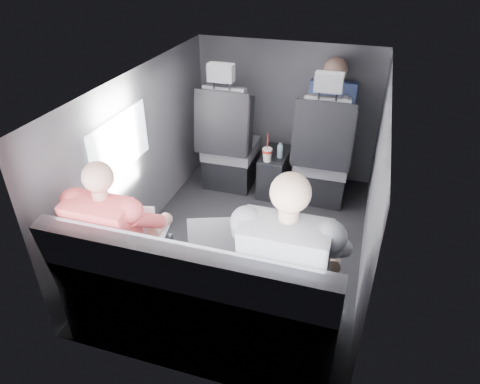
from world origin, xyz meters
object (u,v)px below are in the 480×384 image
(front_seat_right, at_px, (322,162))
(passenger_rear_left, at_px, (121,239))
(center_console, at_px, (274,172))
(rear_bench, at_px, (199,306))
(soda_cup, at_px, (267,154))
(front_seat_left, at_px, (229,149))
(water_bottle, at_px, (280,151))
(laptop_black, at_px, (290,255))
(passenger_front_right, at_px, (330,115))
(passenger_rear_right, at_px, (288,269))
(laptop_silver, at_px, (221,237))
(laptop_white, at_px, (137,226))

(front_seat_right, distance_m, passenger_rear_left, 2.06)
(center_console, height_order, rear_bench, rear_bench)
(front_seat_right, distance_m, soda_cup, 0.51)
(front_seat_left, distance_m, rear_bench, 1.96)
(soda_cup, bearing_deg, water_bottle, 42.49)
(front_seat_left, xyz_separation_m, laptop_black, (0.93, -1.67, 0.23))
(center_console, relative_size, water_bottle, 3.17)
(passenger_rear_left, distance_m, passenger_front_right, 2.29)
(front_seat_left, distance_m, soda_cup, 0.44)
(front_seat_right, xyz_separation_m, laptop_black, (0.03, -1.67, 0.23))
(center_console, relative_size, rear_bench, 0.30)
(front_seat_left, relative_size, passenger_rear_left, 1.07)
(soda_cup, height_order, passenger_rear_right, passenger_rear_right)
(front_seat_right, distance_m, laptop_black, 1.69)
(laptop_silver, xyz_separation_m, passenger_front_right, (0.41, 1.88, 0.13))
(front_seat_left, distance_m, water_bottle, 0.52)
(rear_bench, relative_size, passenger_front_right, 1.87)
(laptop_black, xyz_separation_m, passenger_rear_right, (0.02, -0.13, 0.02))
(front_seat_left, bearing_deg, rear_bench, -76.69)
(laptop_black, distance_m, passenger_rear_right, 0.14)
(front_seat_right, relative_size, laptop_silver, 3.28)
(rear_bench, height_order, passenger_rear_right, passenger_rear_right)
(front_seat_right, xyz_separation_m, passenger_rear_right, (0.04, -1.81, 0.25))
(rear_bench, bearing_deg, laptop_black, 25.54)
(passenger_rear_right, bearing_deg, laptop_silver, 157.73)
(rear_bench, distance_m, soda_cup, 1.77)
(laptop_black, bearing_deg, passenger_rear_right, -83.57)
(front_seat_right, bearing_deg, rear_bench, -103.31)
(passenger_rear_left, xyz_separation_m, passenger_rear_right, (1.02, -0.00, 0.04))
(passenger_rear_right, bearing_deg, passenger_rear_left, 179.91)
(center_console, xyz_separation_m, laptop_silver, (0.05, -1.66, 0.43))
(front_seat_left, relative_size, passenger_rear_right, 0.98)
(front_seat_left, distance_m, center_console, 0.49)
(front_seat_left, bearing_deg, laptop_white, -91.22)
(rear_bench, relative_size, laptop_black, 4.12)
(front_seat_right, distance_m, laptop_silver, 1.69)
(water_bottle, relative_size, passenger_rear_right, 0.12)
(front_seat_left, bearing_deg, laptop_black, -60.94)
(passenger_front_right, bearing_deg, front_seat_left, -164.10)
(passenger_rear_left, bearing_deg, soda_cup, 73.69)
(passenger_front_right, bearing_deg, passenger_rear_left, -115.42)
(soda_cup, distance_m, passenger_front_right, 0.69)
(laptop_silver, bearing_deg, laptop_white, -174.23)
(laptop_white, relative_size, passenger_front_right, 0.44)
(front_seat_right, xyz_separation_m, center_console, (-0.45, 0.04, -0.20))
(center_console, relative_size, laptop_black, 1.24)
(water_bottle, bearing_deg, laptop_white, -108.54)
(center_console, height_order, passenger_rear_right, passenger_rear_right)
(front_seat_left, relative_size, front_seat_right, 1.00)
(passenger_front_right, bearing_deg, laptop_black, -89.29)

